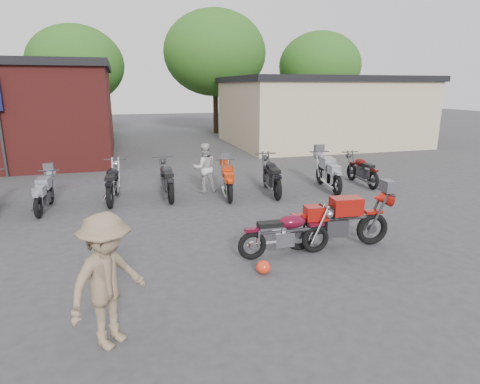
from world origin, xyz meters
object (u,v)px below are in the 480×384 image
object	(u,v)px
row_bike_1	(44,191)
row_bike_5	(272,174)
vintage_motorcycle	(287,230)
person_tan	(108,281)
row_bike_3	(167,177)
row_bike_6	(328,171)
sportbike	(339,218)
row_bike_7	(362,168)
person_light	(204,168)
row_bike_2	(113,181)
row_bike_4	(228,179)
helmet	(263,267)

from	to	relation	value
row_bike_1	row_bike_5	distance (m)	6.47
vintage_motorcycle	person_tan	world-z (taller)	person_tan
row_bike_3	row_bike_6	distance (m)	5.11
row_bike_5	row_bike_6	xyz separation A→B (m)	(1.93, -0.03, -0.01)
sportbike	row_bike_7	xyz separation A→B (m)	(3.56, 4.70, -0.08)
sportbike	row_bike_3	size ratio (longest dim) A/B	1.04
vintage_motorcycle	person_light	xyz separation A→B (m)	(-0.53, 5.36, 0.24)
row_bike_6	row_bike_3	bearing A→B (deg)	92.72
row_bike_2	row_bike_1	bearing A→B (deg)	110.91
sportbike	row_bike_1	bearing A→B (deg)	149.77
person_tan	row_bike_4	bearing A→B (deg)	21.39
helmet	row_bike_4	size ratio (longest dim) A/B	0.14
person_tan	row_bike_5	distance (m)	8.02
person_tan	vintage_motorcycle	bearing A→B (deg)	-11.02
helmet	person_tan	xyz separation A→B (m)	(-2.55, -1.35, 0.76)
person_light	row_bike_6	world-z (taller)	person_light
sportbike	row_bike_7	bearing A→B (deg)	58.43
row_bike_4	row_bike_7	bearing A→B (deg)	-77.89
helmet	person_light	size ratio (longest dim) A/B	0.17
row_bike_1	row_bike_6	distance (m)	8.40
row_bike_5	vintage_motorcycle	bearing A→B (deg)	170.94
vintage_motorcycle	row_bike_6	world-z (taller)	row_bike_6
vintage_motorcycle	row_bike_3	world-z (taller)	row_bike_3
row_bike_3	row_bike_4	xyz separation A→B (m)	(1.75, -0.47, -0.05)
row_bike_2	row_bike_5	bearing A→B (deg)	-89.98
row_bike_1	row_bike_6	xyz separation A→B (m)	(8.40, -0.08, 0.09)
row_bike_1	row_bike_5	size ratio (longest dim) A/B	0.84
sportbike	row_bike_7	size ratio (longest dim) A/B	1.14
person_light	row_bike_1	distance (m)	4.58
person_tan	row_bike_4	world-z (taller)	person_tan
row_bike_1	row_bike_5	world-z (taller)	row_bike_5
person_tan	row_bike_6	size ratio (longest dim) A/B	0.84
row_bike_2	row_bike_7	bearing A→B (deg)	-85.73
row_bike_5	row_bike_6	distance (m)	1.93
person_tan	row_bike_2	distance (m)	7.04
row_bike_5	row_bike_7	xyz separation A→B (m)	(3.34, 0.24, -0.07)
person_tan	row_bike_6	world-z (taller)	person_tan
helmet	row_bike_5	size ratio (longest dim) A/B	0.12
person_light	row_bike_7	distance (m)	5.32
row_bike_1	row_bike_7	size ratio (longest dim) A/B	0.94
row_bike_7	person_light	bearing A→B (deg)	86.96
row_bike_1	sportbike	bearing A→B (deg)	-122.10
row_bike_5	row_bike_4	bearing A→B (deg)	97.53
vintage_motorcycle	row_bike_5	size ratio (longest dim) A/B	0.84
person_light	person_tan	size ratio (longest dim) A/B	0.87
sportbike	person_light	size ratio (longest dim) A/B	1.43
helmet	row_bike_5	distance (m)	5.61
person_light	row_bike_4	xyz separation A→B (m)	(0.55, -0.77, -0.21)
row_bike_1	row_bike_7	distance (m)	9.81
sportbike	helmet	xyz separation A→B (m)	(-1.89, -0.71, -0.52)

